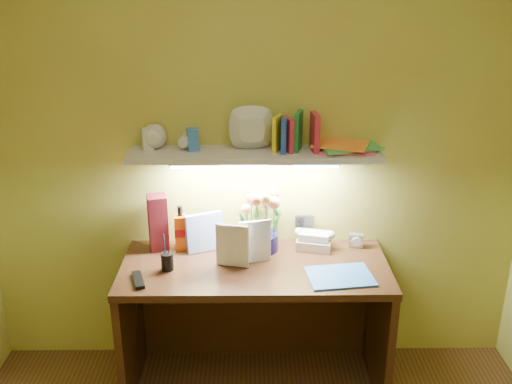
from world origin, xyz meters
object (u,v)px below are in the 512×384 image
(desk, at_px, (255,326))
(whisky_bottle, at_px, (181,228))
(flower_bouquet, at_px, (261,221))
(telephone, at_px, (314,239))
(desk_clock, at_px, (356,240))

(desk, relative_size, whisky_bottle, 5.47)
(flower_bouquet, distance_m, telephone, 0.32)
(desk_clock, bearing_deg, whisky_bottle, -169.75)
(telephone, distance_m, desk_clock, 0.23)
(telephone, height_order, whisky_bottle, whisky_bottle)
(desk, relative_size, desk_clock, 17.91)
(flower_bouquet, xyz_separation_m, desk_clock, (0.53, 0.02, -0.13))
(desk, bearing_deg, flower_bouquet, 79.81)
(desk, height_order, telephone, telephone)
(flower_bouquet, height_order, telephone, flower_bouquet)
(flower_bouquet, bearing_deg, desk, -100.19)
(desk, bearing_deg, telephone, 30.88)
(desk, xyz_separation_m, whisky_bottle, (-0.40, 0.19, 0.50))
(telephone, distance_m, whisky_bottle, 0.74)
(desk, height_order, whisky_bottle, whisky_bottle)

